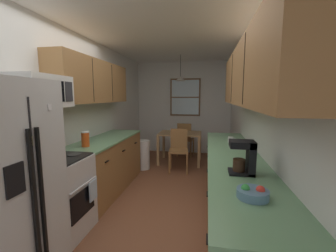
# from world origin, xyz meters

# --- Properties ---
(ground_plane) EXTENTS (12.00, 12.00, 0.00)m
(ground_plane) POSITION_xyz_m (0.00, 1.00, 0.00)
(ground_plane) COLOR brown
(wall_left) EXTENTS (0.10, 9.00, 2.55)m
(wall_left) POSITION_xyz_m (-1.35, 1.00, 1.27)
(wall_left) COLOR silver
(wall_left) RESTS_ON ground
(wall_right) EXTENTS (0.10, 9.00, 2.55)m
(wall_right) POSITION_xyz_m (1.35, 1.00, 1.27)
(wall_right) COLOR silver
(wall_right) RESTS_ON ground
(wall_back) EXTENTS (4.40, 0.10, 2.55)m
(wall_back) POSITION_xyz_m (0.00, 3.65, 1.27)
(wall_back) COLOR silver
(wall_back) RESTS_ON ground
(ceiling_slab) EXTENTS (4.40, 9.00, 0.08)m
(ceiling_slab) POSITION_xyz_m (0.00, 1.00, 2.59)
(ceiling_slab) COLOR white
(stove_range) EXTENTS (0.66, 0.64, 1.10)m
(stove_range) POSITION_xyz_m (-0.99, -0.45, 0.47)
(stove_range) COLOR silver
(stove_range) RESTS_ON ground
(microwave_over_range) EXTENTS (0.39, 0.64, 0.35)m
(microwave_over_range) POSITION_xyz_m (-1.11, -0.45, 1.65)
(microwave_over_range) COLOR white
(counter_left) EXTENTS (0.64, 1.90, 0.90)m
(counter_left) POSITION_xyz_m (-1.00, 0.83, 0.45)
(counter_left) COLOR olive
(counter_left) RESTS_ON ground
(upper_cabinets_left) EXTENTS (0.33, 1.98, 0.67)m
(upper_cabinets_left) POSITION_xyz_m (-1.14, 0.78, 1.83)
(upper_cabinets_left) COLOR olive
(counter_right) EXTENTS (0.64, 3.31, 0.90)m
(counter_right) POSITION_xyz_m (1.00, 0.07, 0.45)
(counter_right) COLOR olive
(counter_right) RESTS_ON ground
(upper_cabinets_right) EXTENTS (0.33, 2.99, 0.67)m
(upper_cabinets_right) POSITION_xyz_m (1.14, 0.02, 1.84)
(upper_cabinets_right) COLOR olive
(dining_table) EXTENTS (0.99, 0.72, 0.74)m
(dining_table) POSITION_xyz_m (0.04, 2.59, 0.62)
(dining_table) COLOR #A87F51
(dining_table) RESTS_ON ground
(dining_chair_near) EXTENTS (0.44, 0.44, 0.90)m
(dining_chair_near) POSITION_xyz_m (0.08, 2.02, 0.50)
(dining_chair_near) COLOR olive
(dining_chair_near) RESTS_ON ground
(dining_chair_far) EXTENTS (0.45, 0.45, 0.90)m
(dining_chair_far) POSITION_xyz_m (0.10, 3.16, 0.50)
(dining_chair_far) COLOR olive
(dining_chair_far) RESTS_ON ground
(pendant_light) EXTENTS (0.25, 0.25, 0.60)m
(pendant_light) POSITION_xyz_m (0.04, 2.59, 2.01)
(pendant_light) COLOR black
(back_window) EXTENTS (0.83, 0.05, 1.03)m
(back_window) POSITION_xyz_m (0.06, 3.58, 1.57)
(back_window) COLOR brown
(trash_bin) EXTENTS (0.28, 0.28, 0.64)m
(trash_bin) POSITION_xyz_m (-0.70, 1.99, 0.32)
(trash_bin) COLOR white
(trash_bin) RESTS_ON ground
(storage_canister) EXTENTS (0.11, 0.11, 0.21)m
(storage_canister) POSITION_xyz_m (-1.00, 0.20, 1.01)
(storage_canister) COLOR #D84C19
(storage_canister) RESTS_ON counter_left
(dish_towel) EXTENTS (0.02, 0.16, 0.24)m
(dish_towel) POSITION_xyz_m (-0.64, -0.29, 0.50)
(dish_towel) COLOR silver
(coffee_maker) EXTENTS (0.22, 0.18, 0.30)m
(coffee_maker) POSITION_xyz_m (1.01, -0.54, 1.06)
(coffee_maker) COLOR black
(coffee_maker) RESTS_ON counter_right
(mug_by_coffeemaker) EXTENTS (0.12, 0.08, 0.09)m
(mug_by_coffeemaker) POSITION_xyz_m (1.03, 0.85, 0.94)
(mug_by_coffeemaker) COLOR white
(mug_by_coffeemaker) RESTS_ON counter_right
(fruit_bowl) EXTENTS (0.22, 0.22, 0.09)m
(fruit_bowl) POSITION_xyz_m (0.99, -1.03, 0.94)
(fruit_bowl) COLOR #597F9E
(fruit_bowl) RESTS_ON counter_right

